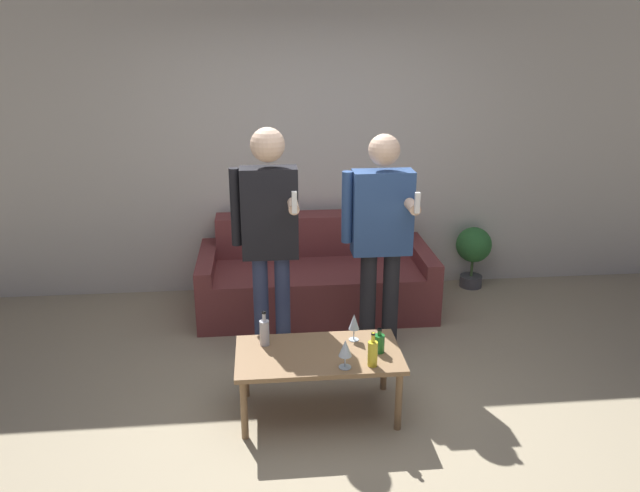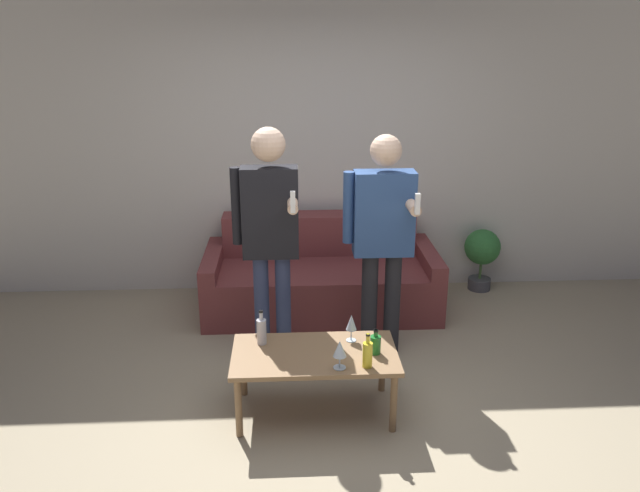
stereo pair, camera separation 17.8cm
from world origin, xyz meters
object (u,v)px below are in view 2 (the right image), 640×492
at_px(couch, 321,277).
at_px(person_standing_left, 270,228).
at_px(coffee_table, 315,359).
at_px(bottle_orange, 375,344).
at_px(person_standing_right, 383,231).

relative_size(couch, person_standing_left, 1.15).
xyz_separation_m(coffee_table, bottle_orange, (0.38, -0.03, 0.11)).
relative_size(bottle_orange, person_standing_left, 0.09).
height_order(coffee_table, person_standing_right, person_standing_right).
height_order(bottle_orange, person_standing_right, person_standing_right).
bearing_deg(couch, bottle_orange, -81.37).
xyz_separation_m(bottle_orange, person_standing_right, (0.14, 0.78, 0.49)).
bearing_deg(coffee_table, person_standing_right, 55.21).
bearing_deg(person_standing_right, person_standing_left, -172.86).
distance_m(coffee_table, bottle_orange, 0.40).
distance_m(bottle_orange, person_standing_right, 0.94).
bearing_deg(bottle_orange, person_standing_right, 79.54).
height_order(couch, person_standing_left, person_standing_left).
bearing_deg(person_standing_left, person_standing_right, 7.14).
relative_size(coffee_table, bottle_orange, 6.41).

